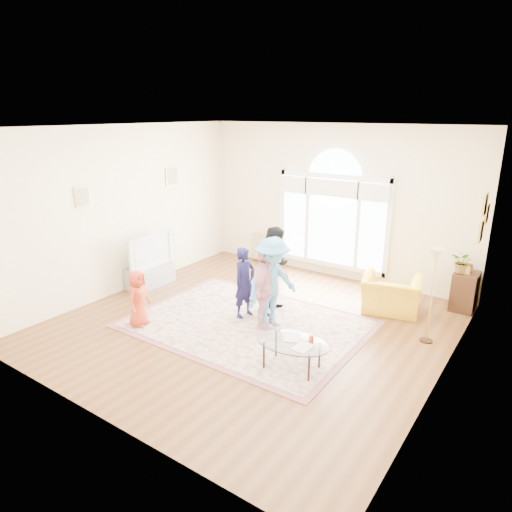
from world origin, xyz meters
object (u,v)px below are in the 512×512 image
Objects in this scene: area_rug at (247,324)px; coffee_table at (292,343)px; television at (149,250)px; tv_console at (150,276)px; armchair at (391,294)px.

coffee_table reaches higher than area_rug.
television is 4.16m from coffee_table.
area_rug is 3.60× the size of tv_console.
area_rug is 2.71m from tv_console.
area_rug is 3.62× the size of armchair.
television is at bearing 158.43° from coffee_table.
area_rug is 3.06× the size of television.
area_rug is at bearing 143.73° from coffee_table.
television reaches higher than coffee_table.
television reaches higher than area_rug.
tv_console is at bearing 180.00° from television.
armchair is at bearing 46.27° from area_rug.
armchair is (0.48, 2.66, -0.08)m from coffee_table.
television is at bearing 172.73° from area_rug.
tv_console reaches higher than area_rug.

